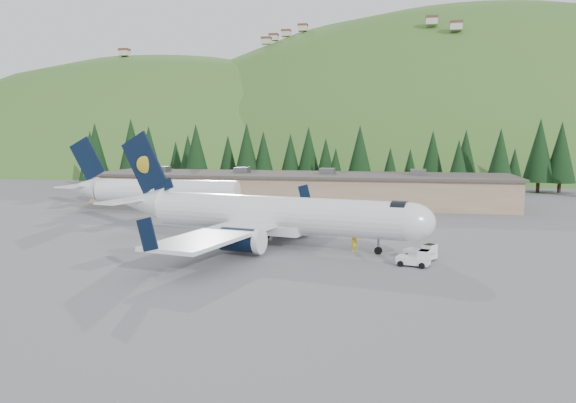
# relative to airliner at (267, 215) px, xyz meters

# --- Properties ---
(ground) EXTENTS (600.00, 600.00, 0.00)m
(ground) POSITION_rel_airliner_xyz_m (1.04, -0.21, -3.20)
(ground) COLOR slate
(airliner) EXTENTS (36.06, 34.05, 12.01)m
(airliner) POSITION_rel_airliner_xyz_m (0.00, 0.00, 0.00)
(airliner) COLOR white
(airliner) RESTS_ON ground
(second_airliner) EXTENTS (27.50, 11.00, 10.05)m
(second_airliner) POSITION_rel_airliner_xyz_m (-23.89, 21.79, 0.12)
(second_airliner) COLOR white
(second_airliner) RESTS_ON ground
(baggage_tug_a) EXTENTS (3.05, 2.22, 1.49)m
(baggage_tug_a) POSITION_rel_airliner_xyz_m (15.21, -6.76, -2.53)
(baggage_tug_a) COLOR white
(baggage_tug_a) RESTS_ON ground
(baggage_tug_b) EXTENTS (3.19, 2.74, 1.52)m
(baggage_tug_b) POSITION_rel_airliner_xyz_m (15.83, -3.85, -2.52)
(baggage_tug_b) COLOR white
(baggage_tug_b) RESTS_ON ground
(terminal_building) EXTENTS (71.00, 17.00, 6.10)m
(terminal_building) POSITION_rel_airliner_xyz_m (-3.97, 37.79, -0.58)
(terminal_building) COLOR #95765C
(terminal_building) RESTS_ON ground
(ramp_worker) EXTENTS (0.82, 0.79, 1.90)m
(ramp_worker) POSITION_rel_airliner_xyz_m (9.31, -1.68, -2.25)
(ramp_worker) COLOR yellow
(ramp_worker) RESTS_ON ground
(tree_line) EXTENTS (112.82, 18.67, 14.47)m
(tree_line) POSITION_rel_airliner_xyz_m (-7.98, 62.07, 4.34)
(tree_line) COLOR black
(tree_line) RESTS_ON ground
(hills) EXTENTS (614.00, 330.00, 300.00)m
(hills) POSITION_rel_airliner_xyz_m (54.37, 207.17, -86.00)
(hills) COLOR #366026
(hills) RESTS_ON ground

